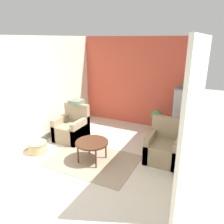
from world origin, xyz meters
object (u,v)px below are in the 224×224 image
birdcage (181,114)px  potted_plant (156,119)px  armchair_left (72,129)px  parrot (184,84)px  wicker_basket (38,147)px  armchair_right (164,148)px  coffee_table (92,143)px

birdcage → potted_plant: birdcage is taller
armchair_left → parrot: (2.59, 1.44, 1.19)m
armchair_left → wicker_basket: bearing=-107.1°
parrot → potted_plant: bearing=-178.7°
potted_plant → birdcage: bearing=1.2°
armchair_left → birdcage: 2.98m
parrot → wicker_basket: 4.01m
armchair_right → wicker_basket: 2.98m
armchair_right → parrot: parrot is taller
coffee_table → potted_plant: size_ratio=1.05×
armchair_left → parrot: bearing=29.1°
birdcage → armchair_right: bearing=-93.7°
armchair_left → potted_plant: size_ratio=1.36×
armchair_left → armchair_right: size_ratio=1.00×
armchair_right → parrot: bearing=86.3°
coffee_table → wicker_basket: (-1.38, -0.26, -0.29)m
coffee_table → wicker_basket: bearing=-169.5°
armchair_left → birdcage: size_ratio=0.68×
coffee_table → potted_plant: bearing=68.4°
armchair_left → birdcage: (2.59, 1.44, 0.36)m
birdcage → parrot: bearing=90.0°
birdcage → wicker_basket: birdcage is taller
coffee_table → birdcage: (1.51, 2.16, 0.23)m
coffee_table → armchair_right: bearing=27.9°
birdcage → parrot: 0.83m
potted_plant → wicker_basket: potted_plant is taller
coffee_table → birdcage: size_ratio=0.52×
coffee_table → armchair_right: (1.42, 0.75, -0.13)m
birdcage → wicker_basket: (-2.89, -2.42, -0.52)m
armchair_left → armchair_right: 2.50m
coffee_table → armchair_right: 1.61m
parrot → coffee_table: bearing=-124.9°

